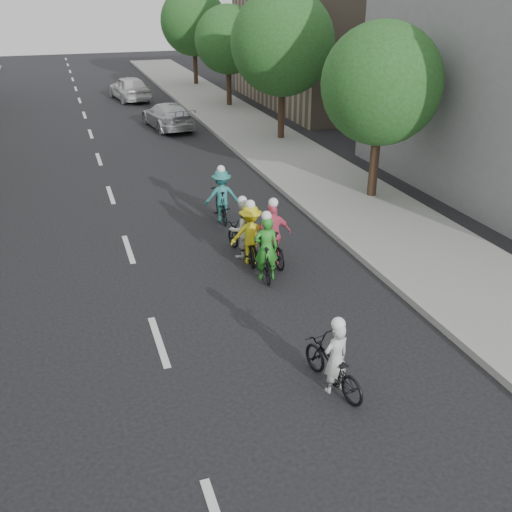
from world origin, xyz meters
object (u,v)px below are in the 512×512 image
cyclist_0 (265,255)px  cyclist_5 (333,364)px  cyclist_2 (272,240)px  cyclist_4 (221,199)px  follow_car_lead (168,115)px  follow_car_trail (129,88)px  cyclist_1 (250,239)px  cyclist_3 (242,235)px

cyclist_0 → cyclist_5: bearing=95.5°
cyclist_2 → cyclist_5: (-0.77, -5.40, -0.17)m
cyclist_0 → cyclist_4: 4.22m
cyclist_0 → follow_car_lead: cyclist_0 is taller
cyclist_4 → follow_car_trail: cyclist_4 is taller
follow_car_lead → follow_car_trail: size_ratio=1.00×
cyclist_1 → cyclist_4: (0.09, 3.20, 0.04)m
cyclist_5 → cyclist_0: bearing=-105.1°
cyclist_1 → follow_car_lead: size_ratio=0.39×
cyclist_3 → cyclist_5: cyclist_3 is taller
cyclist_3 → cyclist_1: bearing=90.2°
cyclist_1 → cyclist_3: (-0.08, 0.45, -0.05)m
cyclist_4 → cyclist_2: bearing=101.7°
cyclist_0 → follow_car_trail: 26.99m
cyclist_4 → cyclist_0: bearing=94.3°
follow_car_lead → cyclist_2: bearing=81.9°
cyclist_2 → cyclist_5: 5.46m
cyclist_2 → cyclist_3: (-0.62, 0.74, -0.07)m
cyclist_2 → follow_car_trail: size_ratio=0.42×
cyclist_1 → cyclist_2: cyclist_2 is taller
cyclist_4 → follow_car_lead: cyclist_4 is taller
cyclist_3 → follow_car_lead: (1.05, 16.49, 0.04)m
cyclist_0 → follow_car_trail: cyclist_0 is taller
cyclist_0 → cyclist_4: size_ratio=1.01×
cyclist_1 → follow_car_trail: size_ratio=0.40×
follow_car_lead → cyclist_0: bearing=80.5°
cyclist_5 → follow_car_lead: cyclist_5 is taller
cyclist_3 → cyclist_5: size_ratio=0.97×
cyclist_3 → cyclist_4: cyclist_4 is taller
cyclist_0 → cyclist_5: size_ratio=1.02×
follow_car_lead → follow_car_trail: 9.07m
cyclist_0 → cyclist_2: bearing=-112.4°
cyclist_4 → follow_car_trail: bearing=-85.7°
cyclist_0 → cyclist_1: (-0.08, 1.02, 0.03)m
cyclist_0 → cyclist_2: cyclist_2 is taller
cyclist_2 → cyclist_5: cyclist_2 is taller
cyclist_0 → follow_car_lead: bearing=-83.4°
cyclist_0 → follow_car_trail: (0.06, 26.99, 0.14)m
cyclist_1 → cyclist_0: bearing=104.6°
cyclist_2 → cyclist_3: bearing=-53.9°
cyclist_1 → cyclist_4: size_ratio=0.98×
cyclist_3 → cyclist_5: (-0.16, -6.14, -0.11)m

